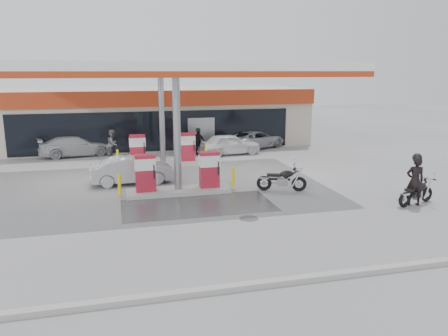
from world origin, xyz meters
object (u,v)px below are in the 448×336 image
object	(u,v)px
sedan_white	(230,144)
attendant	(113,144)
parked_motorcycle	(282,180)
pump_island_near	(178,177)
biker_main	(415,181)
pump_island_far	(163,153)
parked_car_right	(256,139)
main_motorcycle	(417,193)
biker_walking	(198,142)
hatchback_silver	(132,170)
parked_car_left	(76,146)

from	to	relation	value
sedan_white	attendant	size ratio (longest dim) A/B	2.22
parked_motorcycle	sedan_white	bearing A→B (deg)	110.25
pump_island_near	attendant	size ratio (longest dim) A/B	2.94
biker_main	pump_island_far	bearing A→B (deg)	-35.60
pump_island_far	parked_car_right	bearing A→B (deg)	30.30
main_motorcycle	biker_walking	bearing A→B (deg)	99.79
pump_island_near	pump_island_far	distance (m)	6.00
main_motorcycle	biker_walking	world-z (taller)	biker_walking
hatchback_silver	parked_car_right	distance (m)	11.70
biker_main	parked_car_right	distance (m)	14.19
pump_island_near	biker_walking	xyz separation A→B (m)	(2.52, 8.52, 0.11)
biker_main	biker_walking	size ratio (longest dim) A/B	1.20
parked_motorcycle	biker_walking	size ratio (longest dim) A/B	1.30
pump_island_near	parked_car_right	size ratio (longest dim) A/B	1.18
pump_island_near	biker_main	size ratio (longest dim) A/B	2.60
parked_car_right	biker_walking	distance (m)	4.58
attendant	parked_car_right	xyz separation A→B (m)	(9.59, 1.20, -0.27)
sedan_white	pump_island_far	bearing A→B (deg)	109.87
parked_motorcycle	biker_walking	xyz separation A→B (m)	(-2.03, 9.33, 0.32)
pump_island_near	parked_motorcycle	size ratio (longest dim) A/B	2.40
biker_main	parked_car_left	world-z (taller)	biker_main
hatchback_silver	biker_walking	distance (m)	7.70
hatchback_silver	main_motorcycle	bearing A→B (deg)	-122.15
parked_car_left	parked_car_right	distance (m)	11.87
parked_motorcycle	biker_walking	world-z (taller)	biker_walking
biker_main	parked_car_right	xyz separation A→B (m)	(-2.01, 14.05, -0.38)
pump_island_near	parked_motorcycle	world-z (taller)	pump_island_near
parked_motorcycle	parked_car_right	xyz separation A→B (m)	(2.29, 10.81, 0.10)
biker_walking	sedan_white	bearing A→B (deg)	-32.75
parked_motorcycle	hatchback_silver	world-z (taller)	hatchback_silver
pump_island_far	attendant	bearing A→B (deg)	134.42
pump_island_near	biker_main	xyz separation A→B (m)	(8.86, -4.05, 0.28)
parked_car_left	biker_walking	world-z (taller)	biker_walking
main_motorcycle	hatchback_silver	size ratio (longest dim) A/B	0.51
attendant	parked_car_right	distance (m)	9.67
parked_car_left	parked_car_right	size ratio (longest dim) A/B	1.01
main_motorcycle	parked_car_right	bearing A→B (deg)	81.17
main_motorcycle	biker_main	distance (m)	0.56
biker_main	parked_car_left	distance (m)	19.75
parked_car_right	parked_car_left	bearing A→B (deg)	65.42
biker_walking	hatchback_silver	bearing A→B (deg)	-148.59
pump_island_far	sedan_white	xyz separation A→B (m)	(4.51, 2.20, -0.05)
biker_main	sedan_white	bearing A→B (deg)	-57.47
parked_car_left	biker_main	bearing A→B (deg)	-146.54
main_motorcycle	biker_walking	size ratio (longest dim) A/B	1.22
main_motorcycle	pump_island_far	bearing A→B (deg)	114.41
pump_island_far	parked_motorcycle	distance (m)	8.20
pump_island_far	main_motorcycle	xyz separation A→B (m)	(9.04, -9.98, -0.24)
biker_main	parked_car_left	bearing A→B (deg)	-32.34
attendant	hatchback_silver	bearing A→B (deg)	-149.90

